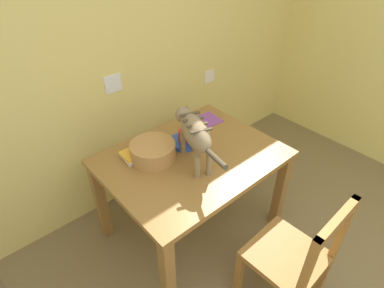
{
  "coord_description": "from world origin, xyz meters",
  "views": [
    {
      "loc": [
        -0.99,
        0.18,
        2.07
      ],
      "look_at": [
        0.14,
        1.46,
        0.84
      ],
      "focal_mm": 29.33,
      "sensor_mm": 36.0,
      "label": 1
    }
  ],
  "objects_px": {
    "saucer_bowl": "(184,142)",
    "coffee_mug": "(184,135)",
    "cat": "(194,132)",
    "book_stack": "(134,155)",
    "wicker_basket": "(153,151)",
    "dining_table": "(192,166)",
    "wooden_chair_near": "(293,257)",
    "magazine": "(203,121)"
  },
  "relations": [
    {
      "from": "saucer_bowl",
      "to": "coffee_mug",
      "type": "bearing_deg",
      "value": 0.0
    },
    {
      "from": "cat",
      "to": "book_stack",
      "type": "distance_m",
      "value": 0.46
    },
    {
      "from": "book_stack",
      "to": "wicker_basket",
      "type": "relative_size",
      "value": 0.55
    },
    {
      "from": "dining_table",
      "to": "wicker_basket",
      "type": "distance_m",
      "value": 0.31
    },
    {
      "from": "saucer_bowl",
      "to": "wooden_chair_near",
      "type": "relative_size",
      "value": 0.24
    },
    {
      "from": "wicker_basket",
      "to": "wooden_chair_near",
      "type": "height_order",
      "value": "wooden_chair_near"
    },
    {
      "from": "cat",
      "to": "wooden_chair_near",
      "type": "xyz_separation_m",
      "value": [
        0.08,
        -0.79,
        -0.53
      ]
    },
    {
      "from": "coffee_mug",
      "to": "book_stack",
      "type": "height_order",
      "value": "coffee_mug"
    },
    {
      "from": "cat",
      "to": "wicker_basket",
      "type": "height_order",
      "value": "cat"
    },
    {
      "from": "magazine",
      "to": "wooden_chair_near",
      "type": "bearing_deg",
      "value": -99.85
    },
    {
      "from": "wicker_basket",
      "to": "book_stack",
      "type": "bearing_deg",
      "value": 136.41
    },
    {
      "from": "cat",
      "to": "coffee_mug",
      "type": "xyz_separation_m",
      "value": [
        0.08,
        0.2,
        -0.16
      ]
    },
    {
      "from": "book_stack",
      "to": "wooden_chair_near",
      "type": "distance_m",
      "value": 1.19
    },
    {
      "from": "saucer_bowl",
      "to": "wicker_basket",
      "type": "xyz_separation_m",
      "value": [
        -0.27,
        0.0,
        0.05
      ]
    },
    {
      "from": "dining_table",
      "to": "cat",
      "type": "relative_size",
      "value": 1.75
    },
    {
      "from": "dining_table",
      "to": "book_stack",
      "type": "distance_m",
      "value": 0.41
    },
    {
      "from": "dining_table",
      "to": "book_stack",
      "type": "relative_size",
      "value": 7.18
    },
    {
      "from": "saucer_bowl",
      "to": "magazine",
      "type": "bearing_deg",
      "value": 22.69
    },
    {
      "from": "book_stack",
      "to": "saucer_bowl",
      "type": "bearing_deg",
      "value": -14.5
    },
    {
      "from": "dining_table",
      "to": "wicker_basket",
      "type": "xyz_separation_m",
      "value": [
        -0.22,
        0.15,
        0.15
      ]
    },
    {
      "from": "coffee_mug",
      "to": "wooden_chair_near",
      "type": "distance_m",
      "value": 1.06
    },
    {
      "from": "cat",
      "to": "coffee_mug",
      "type": "bearing_deg",
      "value": 89.09
    },
    {
      "from": "cat",
      "to": "dining_table",
      "type": "bearing_deg",
      "value": 84.67
    },
    {
      "from": "saucer_bowl",
      "to": "magazine",
      "type": "height_order",
      "value": "saucer_bowl"
    },
    {
      "from": "cat",
      "to": "saucer_bowl",
      "type": "bearing_deg",
      "value": 90.0
    },
    {
      "from": "cat",
      "to": "magazine",
      "type": "bearing_deg",
      "value": 61.36
    },
    {
      "from": "cat",
      "to": "wicker_basket",
      "type": "distance_m",
      "value": 0.33
    },
    {
      "from": "dining_table",
      "to": "saucer_bowl",
      "type": "relative_size",
      "value": 5.5
    },
    {
      "from": "dining_table",
      "to": "cat",
      "type": "xyz_separation_m",
      "value": [
        -0.03,
        -0.05,
        0.32
      ]
    },
    {
      "from": "coffee_mug",
      "to": "wicker_basket",
      "type": "bearing_deg",
      "value": 179.46
    },
    {
      "from": "cat",
      "to": "wooden_chair_near",
      "type": "bearing_deg",
      "value": -63.43
    },
    {
      "from": "dining_table",
      "to": "wicker_basket",
      "type": "relative_size",
      "value": 3.92
    },
    {
      "from": "coffee_mug",
      "to": "magazine",
      "type": "bearing_deg",
      "value": 22.93
    },
    {
      "from": "book_stack",
      "to": "wicker_basket",
      "type": "distance_m",
      "value": 0.14
    },
    {
      "from": "wicker_basket",
      "to": "dining_table",
      "type": "bearing_deg",
      "value": -34.86
    },
    {
      "from": "saucer_bowl",
      "to": "wooden_chair_near",
      "type": "distance_m",
      "value": 1.04
    },
    {
      "from": "book_stack",
      "to": "magazine",
      "type": "bearing_deg",
      "value": 3.04
    },
    {
      "from": "magazine",
      "to": "wicker_basket",
      "type": "height_order",
      "value": "wicker_basket"
    },
    {
      "from": "cat",
      "to": "saucer_bowl",
      "type": "height_order",
      "value": "cat"
    },
    {
      "from": "cat",
      "to": "coffee_mug",
      "type": "distance_m",
      "value": 0.27
    },
    {
      "from": "dining_table",
      "to": "cat",
      "type": "height_order",
      "value": "cat"
    },
    {
      "from": "dining_table",
      "to": "cat",
      "type": "bearing_deg",
      "value": -116.22
    }
  ]
}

